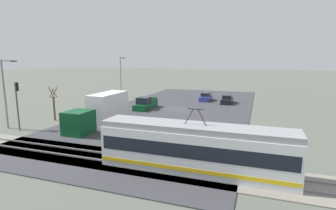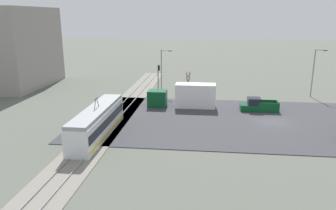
{
  "view_description": "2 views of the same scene",
  "coord_description": "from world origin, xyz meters",
  "px_view_note": "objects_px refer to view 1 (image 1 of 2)",
  "views": [
    {
      "loc": [
        -11.69,
        38.39,
        7.93
      ],
      "look_at": [
        -3.14,
        13.88,
        3.3
      ],
      "focal_mm": 28.0,
      "sensor_mm": 36.0,
      "label": 1
    },
    {
      "loc": [
        -42.47,
        9.06,
        13.61
      ],
      "look_at": [
        -2.79,
        13.6,
        2.68
      ],
      "focal_mm": 35.0,
      "sensor_mm": 36.0,
      "label": 2
    }
  ],
  "objects_px": {
    "pickup_truck": "(145,104)",
    "traffic_light_pole": "(17,100)",
    "street_lamp_mid_block": "(121,74)",
    "sedan_car_0": "(206,97)",
    "sedan_car_1": "(227,100)",
    "box_truck": "(102,111)",
    "light_rail_tram": "(195,149)",
    "street_lamp_near_crossing": "(6,89)",
    "street_tree": "(54,105)"
  },
  "relations": [
    {
      "from": "pickup_truck",
      "to": "traffic_light_pole",
      "type": "height_order",
      "value": "traffic_light_pole"
    },
    {
      "from": "pickup_truck",
      "to": "street_lamp_mid_block",
      "type": "distance_m",
      "value": 15.12
    },
    {
      "from": "sedan_car_0",
      "to": "sedan_car_1",
      "type": "relative_size",
      "value": 0.98
    },
    {
      "from": "box_truck",
      "to": "sedan_car_0",
      "type": "distance_m",
      "value": 23.52
    },
    {
      "from": "light_rail_tram",
      "to": "street_lamp_mid_block",
      "type": "height_order",
      "value": "street_lamp_mid_block"
    },
    {
      "from": "box_truck",
      "to": "sedan_car_1",
      "type": "distance_m",
      "value": 23.78
    },
    {
      "from": "light_rail_tram",
      "to": "sedan_car_0",
      "type": "relative_size",
      "value": 3.07
    },
    {
      "from": "pickup_truck",
      "to": "street_lamp_near_crossing",
      "type": "xyz_separation_m",
      "value": [
        10.22,
        15.53,
        3.72
      ]
    },
    {
      "from": "street_tree",
      "to": "street_lamp_near_crossing",
      "type": "distance_m",
      "value": 5.81
    },
    {
      "from": "street_lamp_near_crossing",
      "to": "street_lamp_mid_block",
      "type": "relative_size",
      "value": 0.95
    },
    {
      "from": "traffic_light_pole",
      "to": "light_rail_tram",
      "type": "bearing_deg",
      "value": 168.81
    },
    {
      "from": "pickup_truck",
      "to": "sedan_car_1",
      "type": "height_order",
      "value": "pickup_truck"
    },
    {
      "from": "traffic_light_pole",
      "to": "street_tree",
      "type": "distance_m",
      "value": 5.39
    },
    {
      "from": "street_lamp_mid_block",
      "to": "box_truck",
      "type": "bearing_deg",
      "value": 113.4
    },
    {
      "from": "light_rail_tram",
      "to": "traffic_light_pole",
      "type": "xyz_separation_m",
      "value": [
        20.94,
        -4.14,
        1.77
      ]
    },
    {
      "from": "sedan_car_0",
      "to": "sedan_car_1",
      "type": "bearing_deg",
      "value": -22.97
    },
    {
      "from": "light_rail_tram",
      "to": "pickup_truck",
      "type": "distance_m",
      "value": 23.86
    },
    {
      "from": "sedan_car_1",
      "to": "street_lamp_mid_block",
      "type": "height_order",
      "value": "street_lamp_mid_block"
    },
    {
      "from": "pickup_truck",
      "to": "street_lamp_near_crossing",
      "type": "relative_size",
      "value": 0.7
    },
    {
      "from": "sedan_car_0",
      "to": "street_lamp_mid_block",
      "type": "distance_m",
      "value": 17.98
    },
    {
      "from": "box_truck",
      "to": "street_lamp_mid_block",
      "type": "distance_m",
      "value": 23.36
    },
    {
      "from": "box_truck",
      "to": "street_tree",
      "type": "bearing_deg",
      "value": 0.74
    },
    {
      "from": "street_lamp_mid_block",
      "to": "street_lamp_near_crossing",
      "type": "bearing_deg",
      "value": 89.72
    },
    {
      "from": "street_lamp_near_crossing",
      "to": "box_truck",
      "type": "bearing_deg",
      "value": -152.63
    },
    {
      "from": "box_truck",
      "to": "sedan_car_0",
      "type": "relative_size",
      "value": 2.33
    },
    {
      "from": "pickup_truck",
      "to": "traffic_light_pole",
      "type": "xyz_separation_m",
      "value": [
        8.15,
        15.97,
        2.67
      ]
    },
    {
      "from": "light_rail_tram",
      "to": "sedan_car_0",
      "type": "bearing_deg",
      "value": -80.29
    },
    {
      "from": "street_lamp_near_crossing",
      "to": "street_lamp_mid_block",
      "type": "distance_m",
      "value": 26.1
    },
    {
      "from": "sedan_car_0",
      "to": "sedan_car_1",
      "type": "xyz_separation_m",
      "value": [
        -4.17,
        1.77,
        0.0
      ]
    },
    {
      "from": "street_tree",
      "to": "street_lamp_mid_block",
      "type": "bearing_deg",
      "value": -84.45
    },
    {
      "from": "light_rail_tram",
      "to": "street_tree",
      "type": "distance_m",
      "value": 22.8
    },
    {
      "from": "pickup_truck",
      "to": "sedan_car_0",
      "type": "xyz_separation_m",
      "value": [
        -7.42,
        -11.28,
        -0.1
      ]
    },
    {
      "from": "light_rail_tram",
      "to": "street_lamp_near_crossing",
      "type": "relative_size",
      "value": 1.74
    },
    {
      "from": "pickup_truck",
      "to": "street_tree",
      "type": "relative_size",
      "value": 1.26
    },
    {
      "from": "traffic_light_pole",
      "to": "street_lamp_mid_block",
      "type": "relative_size",
      "value": 0.66
    },
    {
      "from": "pickup_truck",
      "to": "traffic_light_pole",
      "type": "distance_m",
      "value": 18.13
    },
    {
      "from": "traffic_light_pole",
      "to": "box_truck",
      "type": "bearing_deg",
      "value": -144.02
    },
    {
      "from": "pickup_truck",
      "to": "street_lamp_mid_block",
      "type": "relative_size",
      "value": 0.67
    },
    {
      "from": "light_rail_tram",
      "to": "traffic_light_pole",
      "type": "height_order",
      "value": "traffic_light_pole"
    },
    {
      "from": "light_rail_tram",
      "to": "street_lamp_mid_block",
      "type": "relative_size",
      "value": 1.65
    },
    {
      "from": "box_truck",
      "to": "street_tree",
      "type": "distance_m",
      "value": 7.13
    },
    {
      "from": "traffic_light_pole",
      "to": "street_tree",
      "type": "relative_size",
      "value": 1.23
    },
    {
      "from": "pickup_truck",
      "to": "street_tree",
      "type": "height_order",
      "value": "street_tree"
    },
    {
      "from": "pickup_truck",
      "to": "street_tree",
      "type": "bearing_deg",
      "value": 53.4
    },
    {
      "from": "light_rail_tram",
      "to": "box_truck",
      "type": "bearing_deg",
      "value": -34.52
    },
    {
      "from": "sedan_car_0",
      "to": "pickup_truck",
      "type": "bearing_deg",
      "value": -123.33
    },
    {
      "from": "sedan_car_1",
      "to": "street_lamp_mid_block",
      "type": "distance_m",
      "value": 22.07
    },
    {
      "from": "sedan_car_0",
      "to": "light_rail_tram",
      "type": "bearing_deg",
      "value": -80.29
    },
    {
      "from": "sedan_car_0",
      "to": "street_lamp_mid_block",
      "type": "relative_size",
      "value": 0.54
    },
    {
      "from": "light_rail_tram",
      "to": "traffic_light_pole",
      "type": "bearing_deg",
      "value": -11.19
    }
  ]
}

